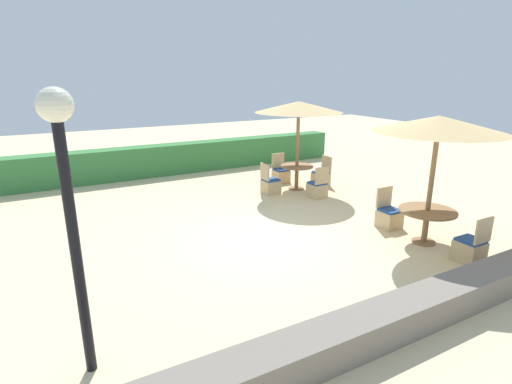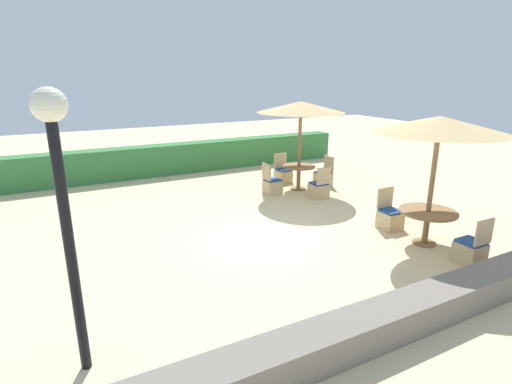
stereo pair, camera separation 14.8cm
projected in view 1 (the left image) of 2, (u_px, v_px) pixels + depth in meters
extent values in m
plane|color=beige|center=(269.00, 239.00, 8.65)|extent=(40.00, 40.00, 0.00)
cube|color=#387A3D|center=(173.00, 159.00, 14.19)|extent=(13.00, 0.70, 1.04)
cube|color=slate|center=(403.00, 315.00, 5.51)|extent=(10.00, 0.56, 0.46)
cylinder|color=black|center=(76.00, 256.00, 4.41)|extent=(0.12, 0.12, 3.00)
sphere|color=silver|center=(55.00, 105.00, 3.95)|extent=(0.36, 0.36, 0.36)
cylinder|color=olive|center=(431.00, 184.00, 8.09)|extent=(0.10, 0.10, 2.58)
cone|color=tan|center=(439.00, 124.00, 7.75)|extent=(2.55, 2.55, 0.32)
cylinder|color=olive|center=(424.00, 242.00, 8.46)|extent=(0.48, 0.48, 0.03)
cylinder|color=olive|center=(425.00, 227.00, 8.36)|extent=(0.12, 0.12, 0.68)
cylinder|color=olive|center=(428.00, 211.00, 8.26)|extent=(1.16, 1.16, 0.04)
cube|color=tan|center=(389.00, 219.00, 9.22)|extent=(0.46, 0.46, 0.40)
cube|color=navy|center=(390.00, 210.00, 9.16)|extent=(0.42, 0.42, 0.05)
cube|color=tan|center=(384.00, 197.00, 9.26)|extent=(0.46, 0.04, 0.48)
cube|color=tan|center=(469.00, 251.00, 7.57)|extent=(0.46, 0.46, 0.40)
cube|color=navy|center=(471.00, 240.00, 7.51)|extent=(0.42, 0.42, 0.05)
cube|color=tan|center=(484.00, 231.00, 7.25)|extent=(0.46, 0.04, 0.48)
cylinder|color=olive|center=(297.00, 148.00, 11.99)|extent=(0.10, 0.10, 2.58)
cone|color=tan|center=(299.00, 107.00, 11.65)|extent=(2.58, 2.58, 0.32)
cylinder|color=olive|center=(296.00, 188.00, 12.36)|extent=(0.48, 0.48, 0.03)
cylinder|color=olive|center=(297.00, 178.00, 12.26)|extent=(0.12, 0.12, 0.70)
cylinder|color=olive|center=(297.00, 166.00, 12.15)|extent=(0.99, 0.99, 0.04)
cube|color=tan|center=(321.00, 179.00, 12.73)|extent=(0.46, 0.46, 0.40)
cube|color=navy|center=(321.00, 172.00, 12.67)|extent=(0.42, 0.42, 0.05)
cube|color=tan|center=(327.00, 163.00, 12.69)|extent=(0.04, 0.46, 0.48)
cube|color=tan|center=(317.00, 191.00, 11.49)|extent=(0.46, 0.46, 0.40)
cube|color=navy|center=(317.00, 183.00, 11.42)|extent=(0.42, 0.42, 0.05)
cube|color=tan|center=(322.00, 176.00, 11.17)|extent=(0.46, 0.04, 0.48)
cube|color=tan|center=(271.00, 187.00, 11.84)|extent=(0.46, 0.46, 0.40)
cube|color=navy|center=(271.00, 180.00, 11.78)|extent=(0.42, 0.42, 0.05)
cube|color=tan|center=(265.00, 172.00, 11.61)|extent=(0.04, 0.46, 0.48)
cube|color=tan|center=(281.00, 176.00, 13.08)|extent=(0.46, 0.46, 0.40)
cube|color=navy|center=(281.00, 170.00, 13.01)|extent=(0.42, 0.42, 0.05)
cube|color=tan|center=(278.00, 160.00, 13.11)|extent=(0.46, 0.04, 0.48)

